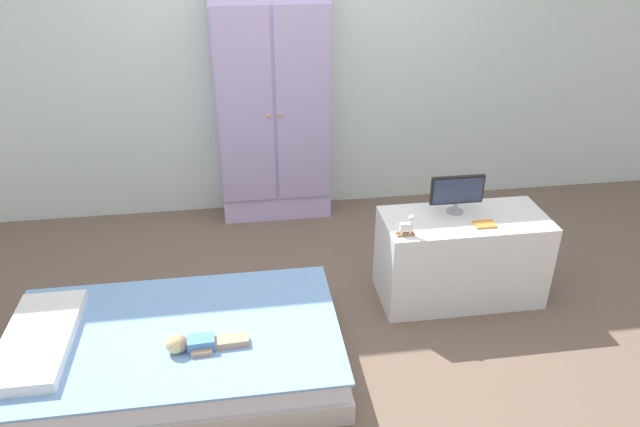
{
  "coord_description": "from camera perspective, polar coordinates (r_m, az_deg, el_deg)",
  "views": [
    {
      "loc": [
        -0.33,
        -2.65,
        2.15
      ],
      "look_at": [
        0.1,
        0.33,
        0.55
      ],
      "focal_mm": 33.22,
      "sensor_mm": 36.0,
      "label": 1
    }
  ],
  "objects": [
    {
      "name": "wardrobe",
      "position": [
        4.27,
        -4.51,
        10.02
      ],
      "size": [
        0.8,
        0.29,
        1.67
      ],
      "color": "silver",
      "rests_on": "ground_plane"
    },
    {
      "name": "rocking_horse_toy",
      "position": [
        3.23,
        8.43,
        -1.18
      ],
      "size": [
        0.1,
        0.04,
        0.12
      ],
      "color": "#8E6642",
      "rests_on": "tv_stand"
    },
    {
      "name": "book_orange",
      "position": [
        3.44,
        15.58,
        -1.0
      ],
      "size": [
        0.12,
        0.08,
        0.01
      ],
      "primitive_type": "cube",
      "color": "orange",
      "rests_on": "tv_stand"
    },
    {
      "name": "back_wall",
      "position": [
        4.32,
        -3.95,
        17.29
      ],
      "size": [
        6.4,
        0.05,
        2.7
      ],
      "primitive_type": "cube",
      "color": "silver",
      "rests_on": "ground_plane"
    },
    {
      "name": "doll",
      "position": [
        2.94,
        -12.26,
        -12.11
      ],
      "size": [
        0.39,
        0.14,
        0.1
      ],
      "color": "#4C84C6",
      "rests_on": "bed"
    },
    {
      "name": "tv_monitor",
      "position": [
        3.48,
        13.08,
        2.08
      ],
      "size": [
        0.31,
        0.1,
        0.23
      ],
      "color": "#99999E",
      "rests_on": "tv_stand"
    },
    {
      "name": "tv_stand",
      "position": [
        3.62,
        13.4,
        -4.13
      ],
      "size": [
        0.95,
        0.44,
        0.54
      ],
      "primitive_type": "cube",
      "color": "silver",
      "rests_on": "ground_plane"
    },
    {
      "name": "ground_plane",
      "position": [
        3.44,
        -0.97,
        -10.9
      ],
      "size": [
        10.0,
        10.0,
        0.02
      ],
      "primitive_type": "cube",
      "color": "brown"
    },
    {
      "name": "pillow",
      "position": [
        3.21,
        -25.51,
        -10.87
      ],
      "size": [
        0.32,
        0.7,
        0.06
      ],
      "primitive_type": "cube",
      "color": "white",
      "rests_on": "bed"
    },
    {
      "name": "bed",
      "position": [
        3.17,
        -13.72,
        -12.78
      ],
      "size": [
        1.67,
        0.98,
        0.25
      ],
      "color": "beige",
      "rests_on": "ground_plane"
    }
  ]
}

